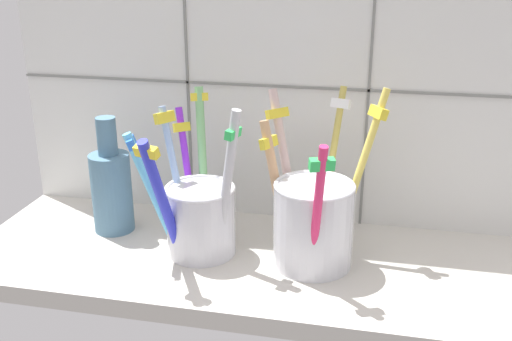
{
  "coord_description": "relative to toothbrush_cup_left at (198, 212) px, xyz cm",
  "views": [
    {
      "loc": [
        11.98,
        -56.08,
        33.69
      ],
      "look_at": [
        0.0,
        0.07,
        12.06
      ],
      "focal_mm": 41.8,
      "sensor_mm": 36.0,
      "label": 1
    }
  ],
  "objects": [
    {
      "name": "counter_slab",
      "position": [
        6.37,
        -0.02,
        -5.81
      ],
      "size": [
        64.0,
        22.0,
        2.0
      ],
      "primitive_type": "cube",
      "color": "#BCB7AD",
      "rests_on": "ground"
    },
    {
      "name": "tile_wall_back",
      "position": [
        6.37,
        11.98,
        15.69
      ],
      "size": [
        64.0,
        2.2,
        45.0
      ],
      "color": "silver",
      "rests_on": "ground"
    },
    {
      "name": "toothbrush_cup_left",
      "position": [
        0.0,
        0.0,
        0.0
      ],
      "size": [
        12.54,
        14.07,
        17.33
      ],
      "color": "silver",
      "rests_on": "counter_slab"
    },
    {
      "name": "toothbrush_cup_right",
      "position": [
        12.42,
        0.22,
        0.36
      ],
      "size": [
        13.41,
        13.42,
        18.46
      ],
      "color": "silver",
      "rests_on": "counter_slab"
    },
    {
      "name": "ceramic_vase",
      "position": [
        -11.57,
        3.24,
        0.57
      ],
      "size": [
        4.68,
        4.68,
        13.81
      ],
      "color": "slate",
      "rests_on": "counter_slab"
    }
  ]
}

